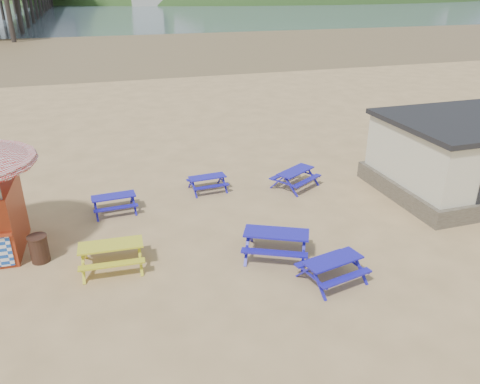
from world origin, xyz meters
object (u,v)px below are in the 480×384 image
object	(u,v)px
litter_bin	(39,249)
picnic_table_yellow	(112,256)
picnic_table_blue_a	(114,204)
picnic_table_blue_b	(208,183)
amenity_block	(473,154)

from	to	relation	value
litter_bin	picnic_table_yellow	bearing A→B (deg)	-25.60
picnic_table_blue_a	picnic_table_blue_b	bearing A→B (deg)	9.58
picnic_table_yellow	litter_bin	world-z (taller)	litter_bin
picnic_table_blue_b	picnic_table_blue_a	bearing A→B (deg)	-171.02
picnic_table_blue_b	picnic_table_yellow	size ratio (longest dim) A/B	0.80
picnic_table_blue_b	litter_bin	size ratio (longest dim) A/B	1.80
picnic_table_yellow	picnic_table_blue_b	bearing A→B (deg)	51.71
picnic_table_yellow	amenity_block	world-z (taller)	amenity_block
litter_bin	amenity_block	size ratio (longest dim) A/B	0.12
picnic_table_yellow	amenity_block	bearing A→B (deg)	9.21
picnic_table_blue_a	amenity_block	bearing A→B (deg)	-12.28
picnic_table_blue_b	picnic_table_yellow	world-z (taller)	picnic_table_yellow
picnic_table_blue_a	picnic_table_yellow	distance (m)	3.93
picnic_table_yellow	litter_bin	size ratio (longest dim) A/B	2.24
picnic_table_blue_b	litter_bin	distance (m)	7.41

